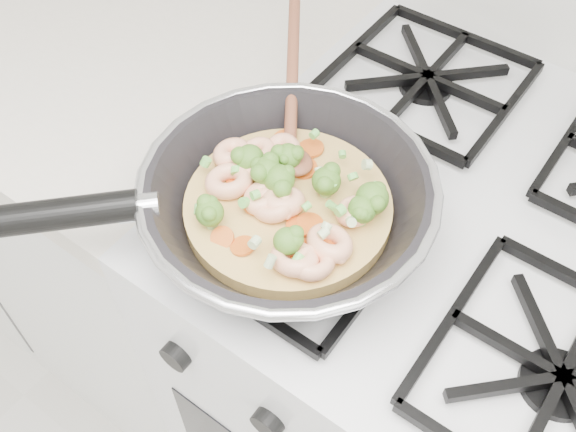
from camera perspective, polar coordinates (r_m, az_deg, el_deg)
The scene contains 3 objects.
stove at distance 1.13m, azimuth 11.35°, elevation -13.72°, with size 0.60×0.60×0.92m.
counter_left at distance 1.44m, azimuth -17.41°, elevation 3.81°, with size 1.00×0.60×0.90m.
skillet at distance 0.66m, azimuth -0.46°, elevation 1.60°, with size 0.40×0.53×0.10m.
Camera 1 is at (0.10, 1.20, 1.47)m, focal length 40.29 mm.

